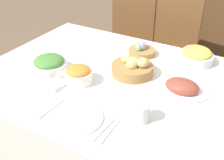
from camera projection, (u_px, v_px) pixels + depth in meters
dining_table at (116, 127)px, 1.79m from camera, size 1.58×1.15×0.73m
chair_far_center at (168, 51)px, 2.40m from camera, size 0.45×0.45×0.98m
chair_far_left at (127, 41)px, 2.57m from camera, size 0.43×0.43×0.98m
sideboard at (220, 31)px, 2.93m from camera, size 1.20×0.44×0.91m
bread_basket at (133, 67)px, 1.62m from camera, size 0.24×0.24×0.11m
egg_basket at (142, 50)px, 1.85m from camera, size 0.18×0.18×0.08m
ham_platter at (182, 87)px, 1.47m from camera, size 0.28×0.19×0.07m
green_salad_bowl at (49, 64)px, 1.64m from camera, size 0.21×0.21×0.10m
carrot_bowl at (78, 75)px, 1.54m from camera, size 0.16×0.16×0.10m
pineapple_bowl at (196, 56)px, 1.74m from camera, size 0.21×0.21×0.10m
dinner_plate at (76, 118)px, 1.29m from camera, size 0.25×0.25×0.01m
fork at (52, 109)px, 1.35m from camera, size 0.02×0.18×0.00m
knife at (104, 129)px, 1.23m from camera, size 0.02×0.18×0.00m
spoon at (110, 132)px, 1.22m from camera, size 0.02×0.18×0.00m
drinking_cup at (141, 112)px, 1.26m from camera, size 0.08×0.08×0.09m
butter_dish at (51, 85)px, 1.51m from camera, size 0.11×0.07×0.03m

